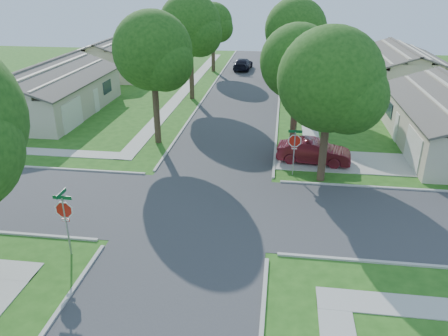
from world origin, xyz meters
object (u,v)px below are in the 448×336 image
stop_sign_ne (295,143)px  tree_e_mid (296,32)px  tree_e_far (294,21)px  car_driveway (314,151)px  tree_w_far (213,24)px  house_ne_far (400,72)px  house_nw_far (118,59)px  car_curb_east (277,75)px  house_nw_near (48,95)px  tree_e_near (298,65)px  tree_w_near (154,54)px  stop_sign_sw (64,213)px  car_curb_west (243,64)px  tree_w_mid (191,28)px  tree_ne_corner (331,84)px

stop_sign_ne → tree_e_mid: bearing=89.8°
tree_e_far → car_driveway: tree_e_far is taller
tree_w_far → house_ne_far: tree_w_far is taller
stop_sign_ne → house_ne_far: house_ne_far is taller
tree_w_far → house_nw_far: 12.19m
tree_e_mid → car_curb_east: (-1.56, 8.56, -5.61)m
tree_w_far → car_curb_east: tree_w_far is taller
tree_w_far → house_nw_near: size_ratio=0.59×
tree_e_near → tree_w_near: tree_w_near is taller
tree_w_far → stop_sign_sw: bearing=-90.1°
car_curb_east → car_curb_west: size_ratio=0.80×
stop_sign_sw → stop_sign_ne: (9.40, 9.40, 0.00)m
tree_e_mid → car_curb_east: bearing=100.3°
tree_e_mid → car_driveway: tree_e_mid is taller
tree_e_mid → tree_w_far: bearing=125.9°
tree_w_mid → house_nw_near: 13.77m
tree_e_mid → house_nw_far: 23.95m
house_nw_near → house_nw_far: size_ratio=1.00×
tree_e_near → car_curb_west: tree_e_near is taller
tree_w_near → house_ne_far: size_ratio=0.66×
house_ne_far → stop_sign_ne: bearing=-114.9°
tree_w_mid → car_driveway: (10.64, -14.26, -5.74)m
tree_e_near → car_curb_east: bearing=94.3°
tree_w_far → tree_ne_corner: (11.01, -29.80, 0.09)m
stop_sign_ne → house_nw_far: (-20.69, 27.30, -0.51)m
tree_e_far → car_curb_west: bearing=165.3°
stop_sign_ne → car_curb_west: bearing=100.8°
tree_e_near → house_ne_far: bearing=60.7°
tree_ne_corner → house_nw_near: (-22.35, 10.79, -4.08)m
car_curb_west → car_driveway: bearing=108.3°
tree_w_mid → tree_e_far: bearing=54.1°
tree_ne_corner → house_nw_near: size_ratio=0.64×
tree_e_mid → tree_ne_corner: size_ratio=1.06×
car_driveway → tree_e_mid: bearing=11.7°
tree_e_far → car_curb_west: size_ratio=1.85×
car_curb_west → stop_sign_ne: bearing=105.1°
car_curb_west → house_nw_far: bearing=17.9°
tree_w_near → tree_w_far: size_ratio=1.12×
stop_sign_ne → car_driveway: stop_sign_ne is taller
house_nw_far → car_driveway: 33.49m
tree_e_near → car_curb_west: 27.67m
tree_e_near → tree_w_near: size_ratio=0.92×
tree_w_near → tree_w_mid: size_ratio=0.94×
house_ne_far → car_curb_west: bearing=159.1°
tree_w_far → house_ne_far: size_ratio=0.59×
car_curb_east → car_curb_west: (-4.40, 6.00, 0.04)m
tree_e_mid → tree_e_near: bearing=-90.0°
tree_e_near → tree_e_far: bearing=90.0°
tree_e_far → tree_w_near: 26.71m
tree_w_mid → car_driveway: 18.69m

